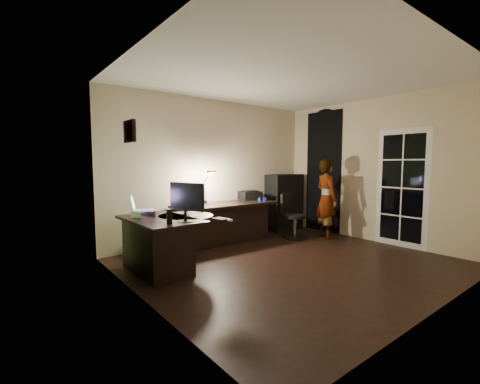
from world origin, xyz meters
TOP-DOWN VIEW (x-y plane):
  - floor at (0.00, 0.00)m, footprint 4.50×4.00m
  - ceiling at (0.00, 0.00)m, footprint 4.50×4.00m
  - wall_back at (0.00, 2.00)m, footprint 4.50×0.01m
  - wall_front at (0.00, -2.00)m, footprint 4.50×0.01m
  - wall_left at (-2.25, 0.00)m, footprint 0.01×4.00m
  - wall_right at (2.25, 0.00)m, footprint 0.01×4.00m
  - green_wall_overlay at (-2.24, 0.00)m, footprint 0.00×4.00m
  - arched_doorway at (2.24, 1.15)m, footprint 0.01×0.90m
  - french_door at (2.24, -0.55)m, footprint 0.02×0.92m
  - framed_picture at (-2.22, 0.45)m, footprint 0.04×0.30m
  - desk_left at (-1.69, 0.86)m, footprint 0.82×1.30m
  - desk_right at (-0.07, 1.58)m, footprint 2.01×0.75m
  - cabinet at (1.69, 1.78)m, footprint 0.83×0.42m
  - laptop_stand at (-1.86, 1.02)m, footprint 0.31×0.28m
  - laptop at (-1.86, 1.02)m, footprint 0.40×0.39m
  - monitor at (-1.54, 0.42)m, footprint 0.28×0.57m
  - mouse at (-1.08, 0.08)m, footprint 0.09×0.11m
  - phone at (-1.24, 0.93)m, footprint 0.11×0.13m
  - pen at (-1.02, 0.37)m, footprint 0.06×0.12m
  - speaker at (-1.78, 0.40)m, footprint 0.10×0.10m
  - notepad at (-1.05, 0.34)m, footprint 0.17×0.21m
  - desk_fan at (-0.97, 1.48)m, footprint 0.22×0.15m
  - headphones at (0.71, 1.44)m, footprint 0.19×0.09m
  - printer at (0.71, 1.80)m, footprint 0.47×0.39m
  - desk_lamp at (-0.37, 1.83)m, footprint 0.25×0.33m
  - office_chair at (1.24, 1.05)m, footprint 0.59×0.59m
  - person at (1.76, 0.69)m, footprint 0.55×0.66m

SIDE VIEW (x-z plane):
  - floor at x=0.00m, z-range -0.01..0.00m
  - desk_left at x=-1.69m, z-range 0.00..0.74m
  - desk_right at x=-0.07m, z-range 0.00..0.74m
  - office_chair at x=1.24m, z-range 0.00..0.88m
  - cabinet at x=1.69m, z-range 0.00..1.24m
  - phone at x=-1.24m, z-range 0.73..0.74m
  - notepad at x=-1.05m, z-range 0.73..0.74m
  - pen at x=-1.02m, z-range 0.73..0.74m
  - mouse at x=-1.08m, z-range 0.73..0.77m
  - person at x=1.76m, z-range 0.00..1.57m
  - headphones at x=0.71m, z-range 0.74..0.83m
  - laptop_stand at x=-1.86m, z-range 0.73..0.84m
  - speaker at x=-1.78m, z-range 0.73..0.92m
  - printer at x=0.71m, z-range 0.74..0.93m
  - desk_fan at x=-0.97m, z-range 0.74..1.05m
  - monitor at x=-1.54m, z-range 0.73..1.10m
  - laptop at x=-1.86m, z-range 0.84..1.05m
  - french_door at x=2.24m, z-range 0.00..2.10m
  - desk_lamp at x=-0.37m, z-range 0.74..1.40m
  - arched_doorway at x=2.24m, z-range 0.00..2.60m
  - wall_back at x=0.00m, z-range 0.00..2.70m
  - wall_front at x=0.00m, z-range 0.00..2.70m
  - wall_left at x=-2.25m, z-range 0.00..2.70m
  - wall_right at x=2.25m, z-range 0.00..2.70m
  - green_wall_overlay at x=-2.24m, z-range 0.00..2.70m
  - framed_picture at x=-2.22m, z-range 1.73..1.98m
  - ceiling at x=0.00m, z-range 2.70..2.71m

